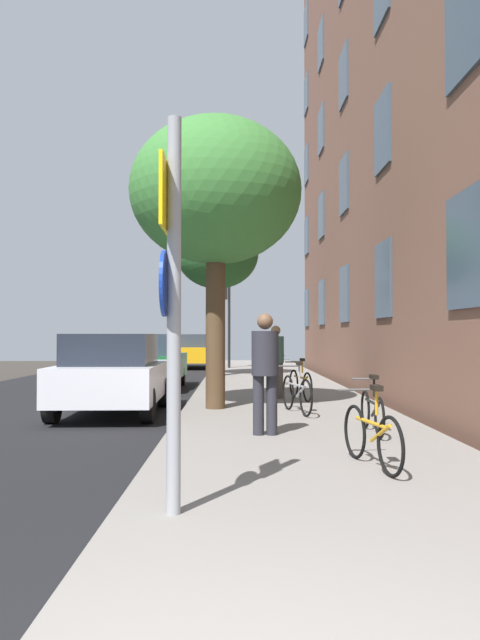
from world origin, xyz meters
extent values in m
plane|color=#332D28|center=(-2.40, 15.00, 0.00)|extent=(41.80, 41.80, 0.00)
cube|color=black|center=(-4.50, 15.00, 0.01)|extent=(7.00, 38.00, 0.01)
cube|color=gray|center=(1.10, 15.00, 0.06)|extent=(4.20, 38.00, 0.12)
cube|color=brown|center=(3.70, 14.50, 10.66)|extent=(0.50, 27.00, 21.32)
cube|color=#384756|center=(3.42, 7.00, 2.86)|extent=(0.06, 1.41, 1.73)
cube|color=#384756|center=(3.42, 12.00, 2.86)|extent=(0.06, 1.41, 1.73)
cube|color=#384756|center=(3.42, 17.00, 2.86)|extent=(0.06, 1.41, 1.73)
cube|color=#384756|center=(3.42, 22.00, 2.86)|extent=(0.06, 1.41, 1.73)
cube|color=#384756|center=(3.42, 27.00, 2.86)|extent=(0.06, 1.41, 1.73)
cube|color=#384756|center=(3.42, 7.00, 6.25)|extent=(0.06, 1.41, 1.73)
cube|color=#384756|center=(3.42, 12.00, 6.25)|extent=(0.06, 1.41, 1.73)
cube|color=#384756|center=(3.42, 17.00, 6.25)|extent=(0.06, 1.41, 1.73)
cube|color=#384756|center=(3.42, 22.00, 6.25)|extent=(0.06, 1.41, 1.73)
cube|color=#384756|center=(3.42, 27.00, 6.25)|extent=(0.06, 1.41, 1.73)
cube|color=#384756|center=(3.42, 17.00, 9.64)|extent=(0.06, 1.41, 1.73)
cube|color=#384756|center=(3.42, 22.00, 9.64)|extent=(0.06, 1.41, 1.73)
cube|color=#384756|center=(3.42, 27.00, 9.64)|extent=(0.06, 1.41, 1.73)
cube|color=#384756|center=(3.42, 22.00, 13.02)|extent=(0.06, 1.41, 1.73)
cube|color=#384756|center=(3.42, 27.00, 13.02)|extent=(0.06, 1.41, 1.73)
cube|color=#384756|center=(3.42, 27.00, 16.41)|extent=(0.06, 1.41, 1.73)
cylinder|color=gray|center=(-0.46, 3.21, 1.79)|extent=(0.12, 0.12, 3.34)
cube|color=yellow|center=(-0.54, 3.21, 2.80)|extent=(0.03, 0.60, 0.60)
cylinder|color=#14339E|center=(-0.54, 3.21, 2.05)|extent=(0.03, 0.56, 0.56)
cylinder|color=black|center=(-0.22, 25.84, 2.08)|extent=(0.12, 0.12, 3.93)
cube|color=black|center=(-0.40, 25.84, 3.60)|extent=(0.20, 0.24, 0.80)
sphere|color=#4B0707|center=(-0.51, 25.84, 3.86)|extent=(0.16, 0.16, 0.16)
sphere|color=orange|center=(-0.51, 25.84, 3.60)|extent=(0.16, 0.16, 0.16)
sphere|color=#083E11|center=(-0.51, 25.84, 3.34)|extent=(0.16, 0.16, 0.16)
cylinder|color=#4C3823|center=(-0.35, 10.57, 1.81)|extent=(0.40, 0.40, 3.38)
ellipsoid|color=#387533|center=(-0.35, 10.57, 4.55)|extent=(3.51, 3.51, 2.98)
cylinder|color=#4C3823|center=(-0.60, 20.52, 1.89)|extent=(0.39, 0.39, 3.55)
ellipsoid|color=#235123|center=(-0.60, 20.52, 4.57)|extent=(3.00, 3.00, 2.55)
torus|color=black|center=(1.50, 5.49, 0.44)|extent=(0.16, 0.64, 0.65)
torus|color=black|center=(1.68, 4.51, 0.44)|extent=(0.16, 0.64, 0.65)
cylinder|color=#C68C19|center=(1.59, 5.00, 0.62)|extent=(0.20, 0.85, 0.04)
cylinder|color=#C68C19|center=(1.64, 4.75, 0.54)|extent=(0.14, 0.52, 0.28)
cylinder|color=#C68C19|center=(1.62, 4.85, 0.87)|extent=(0.04, 0.04, 0.28)
cube|color=black|center=(1.62, 4.85, 1.03)|extent=(0.10, 0.24, 0.06)
cylinder|color=#4C4C4C|center=(1.50, 5.49, 0.95)|extent=(0.42, 0.11, 0.03)
torus|color=black|center=(2.14, 7.92, 0.42)|extent=(0.05, 0.60, 0.60)
torus|color=black|center=(2.12, 6.88, 0.42)|extent=(0.05, 0.60, 0.60)
cylinder|color=black|center=(2.13, 7.40, 0.59)|extent=(0.06, 0.89, 0.04)
cylinder|color=black|center=(2.13, 7.14, 0.51)|extent=(0.05, 0.54, 0.29)
cylinder|color=black|center=(2.13, 7.24, 0.82)|extent=(0.04, 0.04, 0.28)
cube|color=black|center=(2.13, 7.24, 0.98)|extent=(0.10, 0.24, 0.06)
cylinder|color=#4C4C4C|center=(2.14, 7.92, 0.90)|extent=(0.42, 0.04, 0.03)
torus|color=black|center=(1.11, 10.34, 0.46)|extent=(0.19, 0.68, 0.69)
torus|color=black|center=(1.34, 9.26, 0.46)|extent=(0.19, 0.68, 0.69)
cylinder|color=#99999E|center=(1.23, 9.80, 0.65)|extent=(0.24, 0.92, 0.04)
cylinder|color=#99999E|center=(1.28, 9.53, 0.57)|extent=(0.16, 0.56, 0.30)
cylinder|color=#99999E|center=(1.26, 9.64, 0.91)|extent=(0.04, 0.04, 0.28)
cube|color=black|center=(1.26, 9.64, 1.07)|extent=(0.10, 0.24, 0.06)
cylinder|color=#4C4C4C|center=(1.11, 10.34, 0.99)|extent=(0.42, 0.12, 0.03)
torus|color=black|center=(1.45, 12.73, 0.45)|extent=(0.16, 0.66, 0.67)
torus|color=black|center=(1.65, 11.67, 0.45)|extent=(0.16, 0.66, 0.67)
cylinder|color=#C68C19|center=(1.55, 12.20, 0.64)|extent=(0.21, 0.90, 0.04)
cylinder|color=#C68C19|center=(1.60, 11.94, 0.55)|extent=(0.15, 0.55, 0.30)
cylinder|color=#C68C19|center=(1.58, 12.04, 0.89)|extent=(0.04, 0.04, 0.28)
cube|color=black|center=(1.58, 12.04, 1.05)|extent=(0.10, 0.24, 0.06)
cylinder|color=#4C4C4C|center=(1.45, 12.73, 0.97)|extent=(0.42, 0.11, 0.03)
torus|color=black|center=(1.34, 15.10, 0.43)|extent=(0.13, 0.62, 0.62)
torus|color=black|center=(1.21, 14.10, 0.43)|extent=(0.13, 0.62, 0.62)
cylinder|color=#267233|center=(1.27, 14.60, 0.60)|extent=(0.16, 0.85, 0.04)
cylinder|color=#267233|center=(1.24, 14.35, 0.53)|extent=(0.11, 0.52, 0.28)
cylinder|color=#267233|center=(1.25, 14.45, 0.84)|extent=(0.04, 0.04, 0.28)
cube|color=black|center=(1.25, 14.45, 1.00)|extent=(0.10, 0.24, 0.06)
cylinder|color=#4C4C4C|center=(1.34, 15.10, 0.92)|extent=(0.42, 0.09, 0.03)
torus|color=black|center=(1.43, 17.51, 0.45)|extent=(0.05, 0.65, 0.65)
torus|color=black|center=(1.42, 16.49, 0.45)|extent=(0.05, 0.65, 0.65)
cylinder|color=#267233|center=(1.42, 17.00, 0.63)|extent=(0.06, 0.86, 0.04)
cylinder|color=#267233|center=(1.42, 16.75, 0.54)|extent=(0.05, 0.52, 0.28)
cylinder|color=#267233|center=(1.42, 16.85, 0.87)|extent=(0.04, 0.04, 0.28)
cube|color=black|center=(1.42, 16.85, 1.03)|extent=(0.10, 0.24, 0.06)
cylinder|color=#4C4C4C|center=(1.43, 17.51, 0.95)|extent=(0.42, 0.04, 0.03)
cylinder|color=#26262D|center=(0.40, 7.25, 0.56)|extent=(0.17, 0.17, 0.89)
cylinder|color=#26262D|center=(0.60, 7.25, 0.56)|extent=(0.17, 0.17, 0.89)
cylinder|color=#26262D|center=(0.50, 7.25, 1.34)|extent=(0.56, 0.56, 0.66)
sphere|color=brown|center=(0.50, 7.25, 1.81)|extent=(0.24, 0.24, 0.24)
cylinder|color=#4C4742|center=(0.91, 12.49, 0.54)|extent=(0.16, 0.16, 0.83)
cylinder|color=#4C4742|center=(1.10, 12.49, 0.54)|extent=(0.16, 0.16, 0.83)
cylinder|color=#33594C|center=(1.01, 12.49, 1.26)|extent=(0.52, 0.52, 0.62)
sphere|color=#936B4C|center=(1.01, 12.49, 1.71)|extent=(0.23, 0.23, 0.23)
cube|color=silver|center=(-2.40, 10.52, 0.68)|extent=(1.98, 4.01, 0.70)
cube|color=#1E232D|center=(-2.40, 10.32, 1.33)|extent=(1.64, 2.26, 0.60)
cylinder|color=black|center=(-3.26, 11.79, 0.33)|extent=(0.22, 0.64, 0.64)
cylinder|color=black|center=(-1.53, 11.79, 0.33)|extent=(0.22, 0.64, 0.64)
cylinder|color=black|center=(-3.26, 9.25, 0.33)|extent=(0.22, 0.64, 0.64)
cylinder|color=black|center=(-1.53, 9.25, 0.33)|extent=(0.22, 0.64, 0.64)
cube|color=#19662D|center=(-2.52, 16.32, 0.68)|extent=(1.99, 4.11, 0.70)
cube|color=#2D3847|center=(-2.52, 16.12, 1.33)|extent=(1.64, 2.31, 0.60)
cylinder|color=black|center=(-3.38, 17.62, 0.33)|extent=(0.22, 0.64, 0.64)
cylinder|color=black|center=(-1.65, 17.62, 0.33)|extent=(0.22, 0.64, 0.64)
cylinder|color=black|center=(-3.38, 15.02, 0.33)|extent=(0.22, 0.64, 0.64)
cylinder|color=black|center=(-1.65, 15.02, 0.33)|extent=(0.22, 0.64, 0.64)
cube|color=orange|center=(-2.00, 27.62, 0.68)|extent=(1.96, 4.31, 0.70)
cube|color=#2D3847|center=(-2.00, 27.41, 1.33)|extent=(1.62, 2.43, 0.60)
cylinder|color=black|center=(-2.85, 28.99, 0.33)|extent=(0.22, 0.64, 0.64)
cylinder|color=black|center=(-1.16, 28.99, 0.33)|extent=(0.22, 0.64, 0.64)
cylinder|color=black|center=(-2.85, 26.26, 0.33)|extent=(0.22, 0.64, 0.64)
cylinder|color=black|center=(-1.16, 26.26, 0.33)|extent=(0.22, 0.64, 0.64)
camera|label=1|loc=(0.05, -1.99, 1.62)|focal=34.72mm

